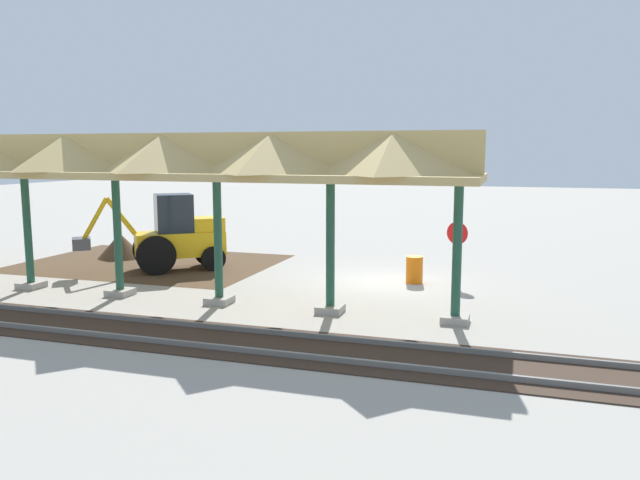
% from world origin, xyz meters
% --- Properties ---
extents(ground_plane, '(120.00, 120.00, 0.00)m').
position_xyz_m(ground_plane, '(0.00, 0.00, 0.00)').
color(ground_plane, '#9E998E').
extents(dirt_work_zone, '(9.70, 7.00, 0.01)m').
position_xyz_m(dirt_work_zone, '(9.54, -0.53, 0.00)').
color(dirt_work_zone, '#4C3823').
rests_on(dirt_work_zone, ground).
extents(platform_canopy, '(21.36, 3.20, 4.90)m').
position_xyz_m(platform_canopy, '(7.28, 4.54, 4.17)').
color(platform_canopy, '#9E998E').
rests_on(platform_canopy, ground).
extents(rail_tracks, '(60.00, 2.58, 0.15)m').
position_xyz_m(rail_tracks, '(0.00, 7.75, 0.03)').
color(rail_tracks, slate).
rests_on(rail_tracks, ground).
extents(stop_sign, '(0.72, 0.31, 2.06)m').
position_xyz_m(stop_sign, '(-2.34, -0.47, 1.47)').
color(stop_sign, gray).
rests_on(stop_sign, ground).
extents(backhoe, '(4.85, 4.23, 2.82)m').
position_xyz_m(backhoe, '(7.81, 0.32, 1.26)').
color(backhoe, '#EAB214').
rests_on(backhoe, ground).
extents(dirt_mound, '(3.74, 3.74, 2.05)m').
position_xyz_m(dirt_mound, '(11.39, -1.29, 0.00)').
color(dirt_mound, '#4C3823').
rests_on(dirt_mound, ground).
extents(traffic_barrel, '(0.56, 0.56, 0.90)m').
position_xyz_m(traffic_barrel, '(-1.00, -0.03, 0.45)').
color(traffic_barrel, orange).
rests_on(traffic_barrel, ground).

